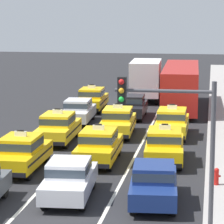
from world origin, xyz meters
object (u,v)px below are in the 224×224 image
Objects in this scene: traffic_light_pole at (179,139)px; bus_right_fourth at (181,85)px; taxi_right_second at (165,145)px; fire_hydrant at (216,176)px; sedan_right_nearest at (154,182)px; taxi_center_second at (99,145)px; taxi_left_second at (22,152)px; taxi_center_third at (118,121)px; sedan_left_fourth at (78,110)px; sedan_center_fourth at (132,106)px; sedan_center_nearest at (69,178)px; taxi_right_third at (172,122)px; taxi_left_third at (58,127)px; taxi_left_fifth at (92,99)px; box_truck_center_fifth at (146,78)px.

bus_right_fourth is at bearing 92.77° from traffic_light_pole.
taxi_right_second reaches higher than fire_hydrant.
bus_right_fourth is (-0.14, 22.35, 0.97)m from sedan_right_nearest.
sedan_right_nearest is (3.25, -5.78, -0.03)m from taxi_center_second.
bus_right_fourth reaches higher than taxi_left_second.
sedan_right_nearest is at bearing -74.85° from taxi_center_third.
sedan_left_fourth is 4.09m from sedan_center_fourth.
bus_right_fourth is (6.39, 18.60, 0.94)m from taxi_left_second.
bus_right_fourth reaches higher than fire_hydrant.
taxi_center_second reaches higher than sedan_center_nearest.
fire_hydrant is (2.41, 2.40, -0.30)m from sedan_right_nearest.
taxi_center_third is 1.05× the size of sedan_right_nearest.
sedan_center_fourth is 24.44m from traffic_light_pole.
sedan_left_fourth is 16.97m from sedan_right_nearest.
sedan_right_nearest is at bearing -89.42° from taxi_right_third.
taxi_left_third is 0.99× the size of taxi_center_third.
sedan_right_nearest is at bearing -67.53° from sedan_left_fourth.
fire_hydrant is at bearing -70.29° from sedan_center_fourth.
taxi_right_third is at bearing -52.00° from taxi_left_fifth.
taxi_right_third is (-0.13, 12.47, 0.03)m from sedan_right_nearest.
taxi_right_second is at bearing -55.50° from sedan_left_fourth.
sedan_center_fourth is (3.25, 2.49, 0.00)m from sedan_left_fourth.
bus_right_fourth is at bearing 90.05° from taxi_right_third.
sedan_center_nearest is at bearing -78.74° from sedan_left_fourth.
taxi_left_second is 0.82× the size of traffic_light_pole.
taxi_left_fifth is at bearing 91.10° from taxi_left_third.
taxi_left_fifth reaches higher than fire_hydrant.
taxi_left_fifth is 1.01× the size of taxi_right_third.
taxi_right_second is (3.16, -11.81, 0.03)m from sedan_center_fourth.
taxi_right_third is 10.40m from fire_hydrant.
traffic_light_pole is at bearing -73.58° from taxi_left_fifth.
taxi_left_second is 16.95m from taxi_left_fifth.
sedan_left_fourth is at bearing 153.24° from taxi_right_third.
sedan_left_fourth is 0.78× the size of traffic_light_pole.
taxi_left_fifth is 1.06× the size of sedan_center_fourth.
taxi_right_third is at bearing 4.31° from taxi_center_third.
sedan_left_fourth is 11.46m from box_truck_center_fifth.
sedan_center_nearest is (3.19, -20.69, -0.03)m from taxi_left_fifth.
taxi_left_third is 7.20m from taxi_right_second.
box_truck_center_fifth reaches higher than taxi_left_second.
taxi_left_fifth is at bearing 142.68° from sedan_center_fourth.
taxi_center_third is 6.35× the size of fire_hydrant.
taxi_center_third is at bearing 89.75° from sedan_center_nearest.
taxi_right_second is at bearing -65.70° from taxi_left_fifth.
sedan_center_fourth is at bearing 89.60° from sedan_center_nearest.
taxi_left_fifth is (-0.03, 16.95, 0.00)m from taxi_left_second.
taxi_left_third is 1.01× the size of taxi_right_third.
taxi_left_third and taxi_center_second have the same top height.
fire_hydrant is 8.80m from traffic_light_pole.
taxi_right_second is at bearing -81.30° from box_truck_center_fifth.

